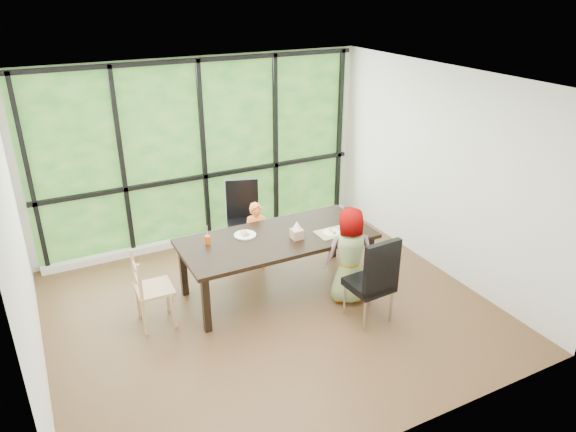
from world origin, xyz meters
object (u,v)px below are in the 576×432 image
object	(u,v)px
orange_cup	(208,240)
chair_end_beech	(154,289)
dining_table	(277,263)
tissue_box	(297,234)
plate_far	(245,235)
plate_near	(332,233)
green_cup	(357,226)
child_toddler	(257,236)
chair_window_leather	(244,220)
chair_interior_leather	(369,278)
white_mug	(348,216)
child_older	(351,255)

from	to	relation	value
orange_cup	chair_end_beech	bearing A→B (deg)	-163.08
dining_table	tissue_box	distance (m)	0.50
dining_table	plate_far	size ratio (longest dim) A/B	8.70
plate_near	green_cup	distance (m)	0.33
dining_table	child_toddler	size ratio (longest dim) A/B	2.49
chair_end_beech	orange_cup	bearing A→B (deg)	-71.67
chair_window_leather	child_toddler	xyz separation A→B (m)	(0.00, -0.44, -0.06)
chair_end_beech	child_toddler	size ratio (longest dim) A/B	0.94
chair_interior_leather	green_cup	world-z (taller)	chair_interior_leather
plate_near	orange_cup	distance (m)	1.54
chair_window_leather	white_mug	distance (m)	1.50
chair_end_beech	green_cup	bearing A→B (deg)	-95.01
chair_end_beech	orange_cup	distance (m)	0.84
plate_far	plate_near	xyz separation A→B (m)	(0.99, -0.43, -0.00)
child_older	green_cup	distance (m)	0.45
plate_near	white_mug	distance (m)	0.49
dining_table	green_cup	size ratio (longest dim) A/B	18.00
chair_interior_leather	green_cup	bearing A→B (deg)	-116.22
chair_window_leather	chair_interior_leather	size ratio (longest dim) A/B	1.00
plate_near	child_older	bearing A→B (deg)	-82.95
chair_interior_leather	tissue_box	xyz separation A→B (m)	(-0.45, 0.91, 0.27)
dining_table	plate_near	distance (m)	0.79
chair_interior_leather	chair_end_beech	world-z (taller)	chair_interior_leather
chair_end_beech	green_cup	xyz separation A→B (m)	(2.53, -0.28, 0.37)
green_cup	tissue_box	size ratio (longest dim) A/B	0.97
chair_interior_leather	plate_near	distance (m)	0.86
chair_window_leather	child_older	distance (m)	1.81
child_older	tissue_box	xyz separation A→B (m)	(-0.50, 0.45, 0.20)
chair_end_beech	plate_far	world-z (taller)	chair_end_beech
chair_end_beech	green_cup	distance (m)	2.57
dining_table	orange_cup	xyz separation A→B (m)	(-0.82, 0.21, 0.43)
chair_interior_leather	plate_near	bearing A→B (deg)	-93.45
plate_far	green_cup	size ratio (longest dim) A/B	2.07
orange_cup	green_cup	world-z (taller)	green_cup
chair_interior_leather	child_toddler	size ratio (longest dim) A/B	1.13
chair_end_beech	plate_far	bearing A→B (deg)	-78.23
dining_table	child_older	world-z (taller)	child_older
chair_window_leather	plate_near	distance (m)	1.47
chair_end_beech	white_mug	world-z (taller)	chair_end_beech
dining_table	child_toddler	xyz separation A→B (m)	(0.00, 0.64, 0.10)
chair_end_beech	child_toddler	distance (m)	1.68
child_toddler	child_older	size ratio (longest dim) A/B	0.78
child_toddler	tissue_box	world-z (taller)	child_toddler
orange_cup	tissue_box	world-z (taller)	tissue_box
chair_interior_leather	child_toddler	bearing A→B (deg)	-72.03
plate_far	child_toddler	bearing A→B (deg)	51.77
chair_window_leather	chair_interior_leather	world-z (taller)	same
child_toddler	child_older	xyz separation A→B (m)	(0.70, -1.23, 0.13)
tissue_box	white_mug	bearing A→B (deg)	12.15
plate_far	dining_table	bearing A→B (deg)	-31.84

